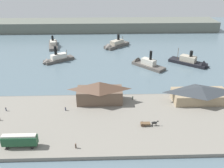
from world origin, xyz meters
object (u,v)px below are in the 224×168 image
(ferry_moored_west, at_px, (53,44))
(pedestrian_by_tram, at_px, (65,109))
(ferry_shed_central_terminal, at_px, (100,92))
(horse_cart, at_px, (148,123))
(pedestrian_walking_east, at_px, (133,98))
(ferry_approaching_west, at_px, (56,59))
(ferry_shed_east_terminal, at_px, (200,94))
(street_tram, at_px, (20,140))
(ferry_mid_harbor, at_px, (145,63))
(pedestrian_standing_center, at_px, (0,119))
(ferry_moored_east, at_px, (115,45))
(pedestrian_near_east_shed, at_px, (76,146))
(pedestrian_at_waters_edge, at_px, (6,109))
(ferry_approaching_east, at_px, (193,62))

(ferry_moored_west, bearing_deg, pedestrian_by_tram, -76.94)
(ferry_shed_central_terminal, xyz_separation_m, horse_cart, (16.30, -16.53, -3.39))
(pedestrian_walking_east, xyz_separation_m, ferry_approaching_west, (-38.05, 46.09, -0.36))
(ferry_shed_east_terminal, height_order, pedestrian_by_tram, ferry_shed_east_terminal)
(ferry_shed_east_terminal, distance_m, ferry_moored_west, 105.82)
(horse_cart, xyz_separation_m, pedestrian_walking_east, (-3.31, 17.71, -0.17))
(street_tram, distance_m, ferry_mid_harbor, 80.17)
(pedestrian_standing_center, xyz_separation_m, ferry_moored_east, (43.05, 84.37, -0.32))
(pedestrian_standing_center, distance_m, ferry_mid_harbor, 77.24)
(ferry_mid_harbor, bearing_deg, pedestrian_near_east_shed, -114.57)
(pedestrian_near_east_shed, bearing_deg, ferry_shed_central_terminal, 75.96)
(pedestrian_at_waters_edge, relative_size, pedestrian_standing_center, 1.05)
(ferry_shed_central_terminal, distance_m, pedestrian_walking_east, 13.52)
(ferry_approaching_west, relative_size, ferry_mid_harbor, 0.97)
(ferry_approaching_east, bearing_deg, ferry_mid_harbor, -178.75)
(ferry_shed_central_terminal, distance_m, street_tram, 34.61)
(ferry_mid_harbor, bearing_deg, pedestrian_walking_east, -105.50)
(pedestrian_standing_center, relative_size, pedestrian_walking_east, 0.91)
(ferry_shed_central_terminal, relative_size, ferry_moored_east, 0.95)
(ferry_shed_east_terminal, height_order, street_tram, ferry_shed_east_terminal)
(pedestrian_walking_east, bearing_deg, street_tram, -143.13)
(ferry_shed_east_terminal, relative_size, horse_cart, 3.54)
(pedestrian_by_tram, relative_size, ferry_moored_west, 0.07)
(horse_cart, distance_m, ferry_moored_east, 89.40)
(ferry_shed_central_terminal, height_order, ferry_mid_harbor, ferry_shed_central_terminal)
(ferry_shed_east_terminal, distance_m, street_tram, 66.78)
(ferry_moored_west, bearing_deg, ferry_approaching_east, -24.83)
(pedestrian_near_east_shed, xyz_separation_m, pedestrian_walking_east, (19.72, 28.10, -0.06))
(pedestrian_walking_east, bearing_deg, horse_cart, -79.40)
(pedestrian_standing_center, xyz_separation_m, ferry_moored_west, (2.27, 89.55, -0.58))
(street_tram, relative_size, pedestrian_standing_center, 6.79)
(ferry_shed_central_terminal, distance_m, horse_cart, 23.46)
(pedestrian_by_tram, bearing_deg, ferry_approaching_west, 103.24)
(horse_cart, distance_m, ferry_moored_west, 105.90)
(ferry_shed_central_terminal, height_order, pedestrian_by_tram, ferry_shed_central_terminal)
(pedestrian_at_waters_edge, bearing_deg, ferry_approaching_west, 80.22)
(ferry_mid_harbor, bearing_deg, horse_cart, -97.42)
(pedestrian_standing_center, bearing_deg, ferry_shed_central_terminal, 19.03)
(pedestrian_by_tram, bearing_deg, ferry_moored_east, 74.84)
(ferry_shed_east_terminal, relative_size, ferry_approaching_west, 1.20)
(ferry_shed_central_terminal, height_order, street_tram, ferry_shed_central_terminal)
(ferry_moored_west, distance_m, ferry_approaching_west, 31.23)
(ferry_mid_harbor, bearing_deg, ferry_moored_east, 114.00)
(pedestrian_at_waters_edge, bearing_deg, pedestrian_standing_center, -90.31)
(street_tram, relative_size, pedestrian_at_waters_edge, 6.44)
(ferry_shed_central_terminal, bearing_deg, ferry_moored_east, 83.06)
(pedestrian_near_east_shed, bearing_deg, pedestrian_standing_center, 151.20)
(ferry_mid_harbor, bearing_deg, pedestrian_at_waters_edge, -142.04)
(horse_cart, bearing_deg, ferry_moored_west, 117.11)
(ferry_moored_west, bearing_deg, ferry_approaching_west, -77.26)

